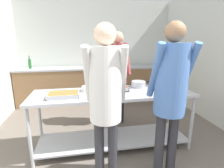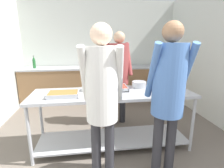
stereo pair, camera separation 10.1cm
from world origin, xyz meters
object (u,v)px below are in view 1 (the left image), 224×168
object	(u,v)px
sauce_pan	(139,84)
guest_serving_right	(170,87)
serving_tray_roast	(64,95)
water_bottle	(30,63)
cook_behind_counter	(117,68)
plate_stack	(89,88)
broccoli_bowl	(161,86)
guest_serving_left	(106,92)
serving_tray_vegetables	(113,88)

from	to	relation	value
sauce_pan	guest_serving_right	world-z (taller)	guest_serving_right
sauce_pan	serving_tray_roast	bearing A→B (deg)	-165.75
water_bottle	cook_behind_counter	bearing A→B (deg)	-36.58
cook_behind_counter	serving_tray_roast	bearing A→B (deg)	-137.16
cook_behind_counter	plate_stack	bearing A→B (deg)	-131.78
serving_tray_roast	broccoli_bowl	xyz separation A→B (m)	(1.48, 0.16, 0.02)
guest_serving_right	water_bottle	xyz separation A→B (m)	(-2.15, 2.93, -0.04)
guest_serving_left	water_bottle	world-z (taller)	guest_serving_left
guest_serving_right	cook_behind_counter	world-z (taller)	guest_serving_right
guest_serving_left	serving_tray_vegetables	bearing A→B (deg)	74.52
serving_tray_roast	serving_tray_vegetables	bearing A→B (deg)	17.07
sauce_pan	cook_behind_counter	bearing A→B (deg)	112.10
serving_tray_vegetables	guest_serving_left	distance (m)	0.95
sauce_pan	guest_serving_right	size ratio (longest dim) A/B	0.20
guest_serving_right	serving_tray_vegetables	bearing A→B (deg)	117.02
serving_tray_vegetables	broccoli_bowl	world-z (taller)	broccoli_bowl
serving_tray_vegetables	cook_behind_counter	size ratio (longest dim) A/B	0.24
serving_tray_roast	guest_serving_right	xyz separation A→B (m)	(1.17, -0.67, 0.22)
guest_serving_left	cook_behind_counter	distance (m)	1.60
guest_serving_right	cook_behind_counter	xyz separation A→B (m)	(-0.25, 1.52, -0.02)
guest_serving_left	guest_serving_right	bearing A→B (deg)	0.61
broccoli_bowl	guest_serving_right	world-z (taller)	guest_serving_right
guest_serving_left	guest_serving_right	size ratio (longest dim) A/B	0.98
serving_tray_roast	guest_serving_right	distance (m)	1.37
water_bottle	sauce_pan	bearing A→B (deg)	-42.83
serving_tray_vegetables	broccoli_bowl	distance (m)	0.77
sauce_pan	guest_serving_left	distance (m)	1.20
serving_tray_roast	guest_serving_left	distance (m)	0.85
guest_serving_right	water_bottle	distance (m)	3.64
serving_tray_roast	water_bottle	bearing A→B (deg)	113.32
serving_tray_vegetables	water_bottle	world-z (taller)	water_bottle
guest_serving_left	sauce_pan	bearing A→B (deg)	54.85
guest_serving_left	guest_serving_right	xyz separation A→B (m)	(0.70, 0.01, 0.01)
plate_stack	water_bottle	size ratio (longest dim) A/B	0.75
broccoli_bowl	plate_stack	bearing A→B (deg)	176.92
guest_serving_right	water_bottle	world-z (taller)	guest_serving_right
serving_tray_roast	sauce_pan	size ratio (longest dim) A/B	1.12
sauce_pan	guest_serving_left	bearing A→B (deg)	-125.15
serving_tray_roast	guest_serving_right	bearing A→B (deg)	-29.62
serving_tray_roast	cook_behind_counter	size ratio (longest dim) A/B	0.23
plate_stack	sauce_pan	bearing A→B (deg)	5.11
sauce_pan	water_bottle	distance (m)	2.91
plate_stack	serving_tray_vegetables	world-z (taller)	plate_stack
serving_tray_vegetables	cook_behind_counter	world-z (taller)	cook_behind_counter
serving_tray_roast	water_bottle	distance (m)	2.47
broccoli_bowl	guest_serving_left	xyz separation A→B (m)	(-1.01, -0.83, 0.19)
serving_tray_roast	sauce_pan	bearing A→B (deg)	14.25
serving_tray_vegetables	cook_behind_counter	xyz separation A→B (m)	(0.20, 0.64, 0.20)
serving_tray_roast	cook_behind_counter	distance (m)	1.27
sauce_pan	cook_behind_counter	xyz separation A→B (m)	(-0.23, 0.56, 0.17)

